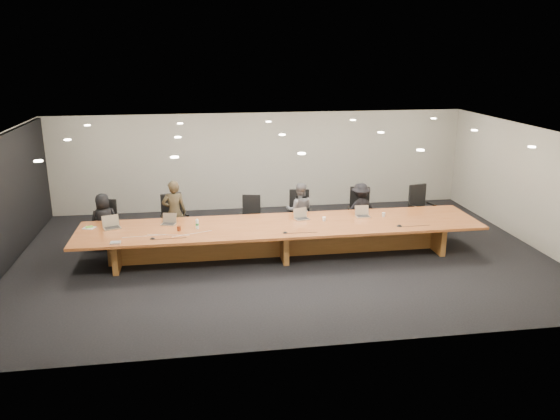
# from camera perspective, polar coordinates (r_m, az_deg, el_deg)

# --- Properties ---
(ground) EXTENTS (12.00, 12.00, 0.00)m
(ground) POSITION_cam_1_polar(r_m,az_deg,el_deg) (12.50, 0.21, -4.79)
(ground) COLOR black
(ground) RESTS_ON ground
(back_wall) EXTENTS (12.00, 0.02, 2.80)m
(back_wall) POSITION_cam_1_polar(r_m,az_deg,el_deg) (15.92, -2.04, 5.13)
(back_wall) COLOR beige
(back_wall) RESTS_ON ground
(conference_table) EXTENTS (9.00, 1.80, 0.75)m
(conference_table) POSITION_cam_1_polar(r_m,az_deg,el_deg) (12.32, 0.21, -2.53)
(conference_table) COLOR brown
(conference_table) RESTS_ON ground
(chair_far_left) EXTENTS (0.68, 0.68, 1.11)m
(chair_far_left) POSITION_cam_1_polar(r_m,az_deg,el_deg) (13.63, -17.84, -1.32)
(chair_far_left) COLOR black
(chair_far_left) RESTS_ON ground
(chair_left) EXTENTS (0.77, 0.77, 1.20)m
(chair_left) POSITION_cam_1_polar(r_m,az_deg,el_deg) (13.40, -10.95, -0.89)
(chair_left) COLOR black
(chair_left) RESTS_ON ground
(chair_mid_left) EXTENTS (0.65, 0.65, 1.07)m
(chair_mid_left) POSITION_cam_1_polar(r_m,az_deg,el_deg) (13.51, -3.09, -0.75)
(chair_mid_left) COLOR black
(chair_mid_left) RESTS_ON ground
(chair_mid_right) EXTENTS (0.68, 0.68, 1.18)m
(chair_mid_right) POSITION_cam_1_polar(r_m,az_deg,el_deg) (13.57, 2.06, -0.41)
(chair_mid_right) COLOR black
(chair_mid_right) RESTS_ON ground
(chair_right) EXTENTS (0.72, 0.72, 1.19)m
(chair_right) POSITION_cam_1_polar(r_m,az_deg,el_deg) (13.96, 8.34, -0.08)
(chair_right) COLOR black
(chair_right) RESTS_ON ground
(chair_far_right) EXTENTS (0.75, 0.75, 1.20)m
(chair_far_right) POSITION_cam_1_polar(r_m,az_deg,el_deg) (14.51, 14.64, 0.21)
(chair_far_right) COLOR black
(chair_far_right) RESTS_ON ground
(person_a) EXTENTS (0.76, 0.63, 1.33)m
(person_a) POSITION_cam_1_polar(r_m,az_deg,el_deg) (13.39, -17.89, -1.13)
(person_a) COLOR black
(person_a) RESTS_ON ground
(person_b) EXTENTS (0.58, 0.39, 1.57)m
(person_b) POSITION_cam_1_polar(r_m,az_deg,el_deg) (13.26, -10.97, -0.25)
(person_b) COLOR #332B1C
(person_b) RESTS_ON ground
(person_c) EXTENTS (0.75, 0.62, 1.39)m
(person_c) POSITION_cam_1_polar(r_m,az_deg,el_deg) (13.52, 2.05, -0.02)
(person_c) COLOR #5B5B5D
(person_c) RESTS_ON ground
(person_d) EXTENTS (0.91, 0.57, 1.33)m
(person_d) POSITION_cam_1_polar(r_m,az_deg,el_deg) (13.84, 8.38, 0.08)
(person_d) COLOR black
(person_d) RESTS_ON ground
(laptop_a) EXTENTS (0.42, 0.36, 0.28)m
(laptop_a) POSITION_cam_1_polar(r_m,az_deg,el_deg) (12.49, -17.18, -1.24)
(laptop_a) COLOR tan
(laptop_a) RESTS_ON conference_table
(laptop_b) EXTENTS (0.36, 0.30, 0.25)m
(laptop_b) POSITION_cam_1_polar(r_m,az_deg,el_deg) (12.45, -11.61, -0.96)
(laptop_b) COLOR tan
(laptop_b) RESTS_ON conference_table
(laptop_d) EXTENTS (0.37, 0.30, 0.26)m
(laptop_d) POSITION_cam_1_polar(r_m,az_deg,el_deg) (12.58, 2.31, -0.42)
(laptop_d) COLOR #B9A78D
(laptop_d) RESTS_ON conference_table
(laptop_e) EXTENTS (0.33, 0.24, 0.26)m
(laptop_e) POSITION_cam_1_polar(r_m,az_deg,el_deg) (12.91, 8.68, -0.15)
(laptop_e) COLOR #C4AF96
(laptop_e) RESTS_ON conference_table
(water_bottle) EXTENTS (0.08, 0.08, 0.21)m
(water_bottle) POSITION_cam_1_polar(r_m,az_deg,el_deg) (12.05, -8.65, -1.49)
(water_bottle) COLOR silver
(water_bottle) RESTS_ON conference_table
(amber_mug) EXTENTS (0.10, 0.10, 0.10)m
(amber_mug) POSITION_cam_1_polar(r_m,az_deg,el_deg) (12.01, -10.52, -1.92)
(amber_mug) COLOR maroon
(amber_mug) RESTS_ON conference_table
(paper_cup_near) EXTENTS (0.10, 0.10, 0.09)m
(paper_cup_near) POSITION_cam_1_polar(r_m,az_deg,el_deg) (12.52, 4.63, -0.94)
(paper_cup_near) COLOR white
(paper_cup_near) RESTS_ON conference_table
(paper_cup_far) EXTENTS (0.10, 0.10, 0.10)m
(paper_cup_far) POSITION_cam_1_polar(r_m,az_deg,el_deg) (13.02, 10.77, -0.49)
(paper_cup_far) COLOR silver
(paper_cup_far) RESTS_ON conference_table
(notepad) EXTENTS (0.30, 0.27, 0.01)m
(notepad) POSITION_cam_1_polar(r_m,az_deg,el_deg) (12.70, -19.32, -1.78)
(notepad) COLOR silver
(notepad) RESTS_ON conference_table
(lime_gadget) EXTENTS (0.17, 0.13, 0.02)m
(lime_gadget) POSITION_cam_1_polar(r_m,az_deg,el_deg) (12.71, -19.31, -1.67)
(lime_gadget) COLOR #69BF32
(lime_gadget) RESTS_ON notepad
(av_box) EXTENTS (0.21, 0.16, 0.03)m
(av_box) POSITION_cam_1_polar(r_m,az_deg,el_deg) (11.55, -16.81, -3.29)
(av_box) COLOR silver
(av_box) RESTS_ON conference_table
(mic_left) EXTENTS (0.13, 0.13, 0.03)m
(mic_left) POSITION_cam_1_polar(r_m,az_deg,el_deg) (11.63, -13.19, -2.89)
(mic_left) COLOR black
(mic_left) RESTS_ON conference_table
(mic_center) EXTENTS (0.13, 0.13, 0.03)m
(mic_center) POSITION_cam_1_polar(r_m,az_deg,el_deg) (11.68, 0.54, -2.35)
(mic_center) COLOR black
(mic_center) RESTS_ON conference_table
(mic_right) EXTENTS (0.14, 0.14, 0.03)m
(mic_right) POSITION_cam_1_polar(r_m,az_deg,el_deg) (12.41, 12.37, -1.59)
(mic_right) COLOR black
(mic_right) RESTS_ON conference_table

